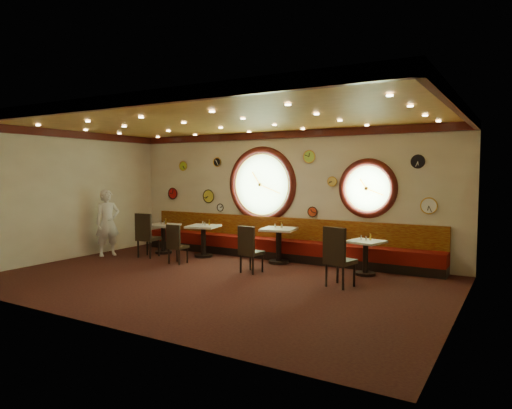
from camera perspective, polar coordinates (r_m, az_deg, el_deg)
name	(u,v)px	position (r m, az deg, el deg)	size (l,w,h in m)	color
floor	(214,281)	(9.30, -5.31, -9.45)	(9.00, 6.00, 0.00)	black
ceiling	(213,119)	(9.10, -5.44, 10.55)	(9.00, 6.00, 0.02)	gold
wall_back	(283,195)	(11.62, 3.34, 1.23)	(9.00, 0.02, 3.20)	beige
wall_front	(88,212)	(6.87, -20.23, -0.92)	(9.00, 0.02, 3.20)	beige
wall_left	(66,195)	(12.25, -22.68, 1.07)	(0.02, 6.00, 3.20)	beige
wall_right	(460,211)	(7.38, 24.19, -0.70)	(0.02, 6.00, 3.20)	beige
molding_back	(282,135)	(11.60, 3.26, 8.69)	(9.00, 0.10, 0.18)	#3B0E0A
molding_front	(88,105)	(6.94, -20.21, 11.63)	(9.00, 0.10, 0.18)	#3B0E0A
molding_left	(65,134)	(12.24, -22.73, 8.15)	(0.10, 6.00, 0.18)	#3B0E0A
molding_right	(460,108)	(7.43, 24.14, 11.01)	(0.10, 6.00, 0.18)	#3B0E0A
banquette_base	(277,255)	(11.54, 2.67, -6.28)	(8.00, 0.55, 0.20)	black
banquette_seat	(277,245)	(11.50, 2.68, -5.06)	(8.00, 0.55, 0.30)	#580A07
banquette_back	(281,228)	(11.64, 3.19, -2.96)	(8.00, 0.10, 0.55)	#601307
porthole_left_glass	(262,185)	(11.89, 0.76, 2.51)	(1.66, 1.66, 0.02)	#94CF7C
porthole_left_frame	(262,185)	(11.88, 0.73, 2.51)	(1.98, 1.98, 0.18)	#3B0E0A
porthole_left_ring	(261,185)	(11.85, 0.65, 2.50)	(1.61, 1.61, 0.03)	gold
porthole_right_glass	(368,188)	(10.78, 13.80, 1.97)	(1.10, 1.10, 0.02)	#94CF7C
porthole_right_frame	(368,188)	(10.76, 13.77, 1.97)	(1.38, 1.38, 0.18)	#3B0E0A
porthole_right_ring	(367,188)	(10.73, 13.73, 1.97)	(1.09, 1.09, 0.03)	gold
wall_clock_0	(183,166)	(13.34, -9.08, 4.77)	(0.26, 0.26, 0.03)	#A1C126
wall_clock_1	(217,162)	(12.62, -4.86, 5.31)	(0.24, 0.24, 0.03)	black
wall_clock_2	(220,208)	(12.59, -4.46, -0.38)	(0.20, 0.20, 0.03)	white
wall_clock_3	(173,193)	(13.62, -10.34, 1.37)	(0.32, 0.32, 0.03)	red
wall_clock_4	(209,196)	(12.81, -5.93, 1.03)	(0.36, 0.36, 0.03)	gold
wall_clock_5	(309,157)	(11.25, 6.68, 5.96)	(0.30, 0.30, 0.03)	#9FD141
wall_clock_6	(418,162)	(10.48, 19.59, 5.09)	(0.28, 0.28, 0.03)	black
wall_clock_7	(313,212)	(11.25, 7.09, -0.92)	(0.24, 0.24, 0.03)	#EB451B
wall_clock_8	(429,206)	(10.45, 20.81, -0.15)	(0.34, 0.34, 0.03)	white
wall_clock_9	(332,181)	(11.02, 9.52, 2.86)	(0.22, 0.22, 0.03)	gold
table_a	(163,235)	(12.49, -11.51, -3.75)	(0.77, 0.77, 0.78)	black
table_b	(203,237)	(11.78, -6.59, -4.06)	(0.89, 0.89, 0.81)	black
table_c	(279,241)	(10.91, 2.85, -4.59)	(0.90, 0.90, 0.84)	black
table_d	(366,253)	(9.92, 13.53, -5.95)	(0.81, 0.81, 0.73)	black
chair_a	(146,232)	(11.93, -13.60, -3.40)	(0.53, 0.53, 0.70)	black
chair_b	(176,241)	(10.97, -10.01, -4.58)	(0.40, 0.40, 0.58)	black
chair_c	(249,246)	(9.81, -0.89, -5.24)	(0.48, 0.48, 0.63)	black
chair_d	(337,253)	(8.72, 10.14, -5.98)	(0.58, 0.58, 0.71)	black
condiment_a_salt	(161,222)	(12.59, -11.79, -2.15)	(0.03, 0.03, 0.09)	silver
condiment_b_salt	(203,223)	(11.78, -6.66, -2.33)	(0.04, 0.04, 0.10)	silver
condiment_c_salt	(275,225)	(10.94, 2.41, -2.64)	(0.04, 0.04, 0.10)	silver
condiment_d_salt	(361,238)	(9.94, 13.02, -4.05)	(0.04, 0.04, 0.10)	silver
condiment_a_pepper	(164,223)	(12.38, -11.39, -2.23)	(0.04, 0.04, 0.10)	silver
condiment_b_pepper	(205,224)	(11.68, -6.41, -2.41)	(0.03, 0.03, 0.09)	silver
condiment_c_pepper	(282,226)	(10.85, 3.27, -2.72)	(0.03, 0.03, 0.09)	silver
condiment_d_pepper	(366,239)	(9.83, 13.59, -4.16)	(0.03, 0.03, 0.10)	silver
condiment_a_bottle	(166,221)	(12.41, -11.19, -2.08)	(0.05, 0.05, 0.16)	gold
condiment_b_bottle	(209,222)	(11.75, -5.85, -2.23)	(0.05, 0.05, 0.15)	gold
condiment_c_bottle	(281,225)	(10.87, 3.20, -2.57)	(0.05, 0.05, 0.15)	gold
condiment_d_bottle	(370,237)	(9.92, 14.11, -3.95)	(0.05, 0.05, 0.14)	gold
waiter	(108,223)	(12.45, -18.07, -2.18)	(0.63, 0.41, 1.72)	white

